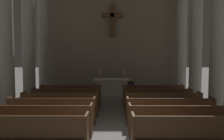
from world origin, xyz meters
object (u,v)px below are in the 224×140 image
object	(u,v)px
pew_left_row_4	(60,104)
column_right_second	(219,22)
pew_left_row_6	(71,94)
pew_right_row_6	(153,94)
pew_right_row_4	(163,104)
pew_right_row_5	(157,99)
altar	(112,87)
column_left_third	(28,29)
column_left_second	(5,22)
pew_right_row_1	(192,133)
pew_left_row_1	(28,133)
candlestick_right	(124,75)
pew_left_row_5	(66,98)
pew_right_row_3	(170,111)
pew_right_row_2	(179,120)
column_left_fourth	(43,34)
candlestick_left	(100,75)
pew_left_row_3	(52,111)
pew_left_row_2	(42,120)
lone_worshipper	(131,90)
column_right_fourth	(182,34)
column_right_third	(196,29)

from	to	relation	value
pew_left_row_4	column_right_second	bearing A→B (deg)	3.39
pew_left_row_6	pew_right_row_6	xyz separation A→B (m)	(4.04, 0.00, 0.00)
pew_right_row_4	pew_right_row_5	world-z (taller)	same
pew_right_row_6	altar	xyz separation A→B (m)	(-2.02, 2.34, 0.06)
column_right_second	column_left_third	bearing A→B (deg)	164.41
column_right_second	column_left_second	bearing A→B (deg)	180.00
pew_left_row_4	pew_right_row_1	xyz separation A→B (m)	(4.04, -3.26, 0.00)
pew_left_row_4	pew_left_row_1	bearing A→B (deg)	-90.00
pew_right_row_5	column_left_third	distance (m)	7.30
pew_left_row_1	candlestick_right	distance (m)	8.26
pew_left_row_5	candlestick_right	world-z (taller)	candlestick_right
pew_left_row_6	pew_right_row_3	xyz separation A→B (m)	(4.04, -3.26, 0.00)
pew_left_row_4	pew_right_row_2	size ratio (longest dim) A/B	1.00
column_left_fourth	pew_left_row_5	bearing A→B (deg)	-60.87
candlestick_left	candlestick_right	world-z (taller)	same
pew_left_row_1	column_left_second	size ratio (longest dim) A/B	0.39
pew_right_row_6	column_right_second	distance (m)	4.36
pew_right_row_4	candlestick_right	xyz separation A→B (m)	(-1.32, 4.51, 0.73)
column_left_third	altar	xyz separation A→B (m)	(4.29, 1.74, -3.20)
pew_left_row_4	pew_right_row_5	distance (m)	4.18
pew_left_row_3	column_right_second	distance (m)	7.25
pew_left_row_2	column_left_second	distance (m)	4.72
pew_left_row_5	pew_right_row_5	xyz separation A→B (m)	(4.04, 0.00, 0.00)
pew_right_row_2	altar	xyz separation A→B (m)	(-2.02, 6.68, 0.06)
column_left_fourth	lone_worshipper	size ratio (longest dim) A/B	5.79
pew_left_row_6	pew_right_row_6	size ratio (longest dim) A/B	1.00
column_left_third	pew_left_row_2	bearing A→B (deg)	-65.30
pew_left_row_3	pew_right_row_3	size ratio (longest dim) A/B	1.00
pew_left_row_1	candlestick_left	world-z (taller)	candlestick_left
pew_left_row_4	column_right_fourth	xyz separation A→B (m)	(6.32, 5.17, 3.26)
column_right_fourth	candlestick_right	distance (m)	4.44
pew_left_row_1	column_right_third	xyz separation A→B (m)	(6.32, 6.03, 3.26)
pew_right_row_5	pew_left_row_6	bearing A→B (deg)	164.95
pew_right_row_4	pew_right_row_5	xyz separation A→B (m)	(0.00, 1.09, 0.00)
pew_right_row_4	column_left_second	size ratio (longest dim) A/B	0.39
pew_right_row_1	column_right_fourth	bearing A→B (deg)	74.90
column_right_second	column_left_fourth	bearing A→B (deg)	150.84
column_right_third	candlestick_right	xyz separation A→B (m)	(-3.59, 1.74, -2.53)
column_left_second	column_left_fourth	size ratio (longest dim) A/B	1.00
pew_left_row_3	pew_right_row_4	xyz separation A→B (m)	(4.04, 1.09, 0.00)
pew_right_row_6	column_left_fourth	world-z (taller)	column_left_fourth
pew_left_row_5	candlestick_left	size ratio (longest dim) A/B	4.75
pew_right_row_6	lone_worshipper	xyz separation A→B (m)	(-1.09, 0.04, 0.22)
column_left_second	column_right_third	bearing A→B (deg)	15.59
pew_left_row_6	altar	world-z (taller)	altar
column_right_third	candlestick_left	world-z (taller)	column_right_third
pew_left_row_2	pew_left_row_3	distance (m)	1.09
pew_right_row_4	lone_worshipper	bearing A→B (deg)	116.32
pew_left_row_5	pew_left_row_6	world-z (taller)	same
pew_right_row_3	lone_worshipper	size ratio (longest dim) A/B	2.25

